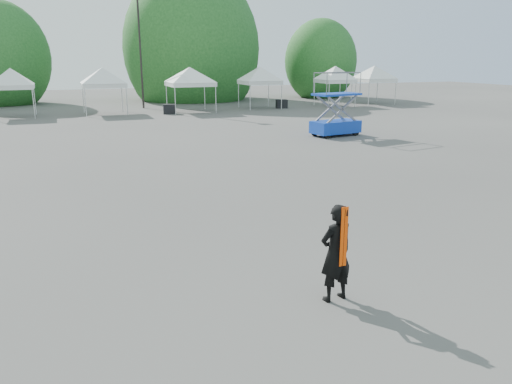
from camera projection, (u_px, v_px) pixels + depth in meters
name	position (u px, v px, depth m)	size (l,w,h in m)	color
ground	(240.00, 244.00, 11.13)	(120.00, 120.00, 0.00)	#474442
light_pole_east	(140.00, 38.00, 39.51)	(0.60, 0.25, 9.80)	black
tree_mid_e	(192.00, 49.00, 48.09)	(5.12, 5.12, 7.79)	#382314
tree_far_e	(320.00, 61.00, 51.18)	(3.84, 3.84, 5.84)	#382314
tent_d	(10.00, 72.00, 33.82)	(3.90, 3.90, 3.88)	silver
tent_e	(102.00, 71.00, 35.93)	(4.29, 4.29, 3.88)	silver
tent_f	(190.00, 71.00, 37.30)	(4.61, 4.61, 3.88)	silver
tent_g	(260.00, 70.00, 39.93)	(4.08, 4.08, 3.88)	silver
tent_h	(336.00, 69.00, 41.97)	(3.87, 3.87, 3.88)	silver
tent_extra_8	(375.00, 69.00, 43.83)	(4.16, 4.16, 3.88)	silver
man	(336.00, 253.00, 8.35)	(0.68, 0.50, 1.70)	black
scissor_lift	(336.00, 104.00, 26.04)	(2.72, 1.68, 3.28)	#0C41A4
crate_mid	(169.00, 109.00, 36.67)	(0.90, 0.70, 0.70)	black
crate_east	(282.00, 104.00, 40.87)	(0.88, 0.69, 0.69)	black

